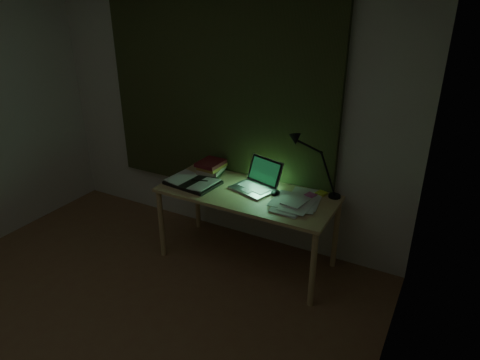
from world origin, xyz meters
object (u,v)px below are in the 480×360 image
Objects in this scene: open_textbook at (193,182)px; loose_papers at (290,200)px; desk_lamp at (337,167)px; desk at (247,227)px; book_stack at (211,168)px; laptop at (252,177)px.

open_textbook reaches higher than loose_papers.
desk_lamp is (1.13, 0.33, 0.24)m from open_textbook.
loose_papers is (0.85, 0.10, -0.01)m from open_textbook.
book_stack reaches higher than desk.
book_stack reaches higher than loose_papers.
book_stack is at bearing -177.76° from laptop.
book_stack is at bearing 169.37° from loose_papers.
open_textbook is 1.15× the size of loose_papers.
open_textbook is at bearing -148.30° from laptop.
book_stack is (-0.45, 0.18, 0.39)m from desk.
desk_lamp is (1.11, 0.07, 0.20)m from book_stack.
laptop is at bearing 20.71° from open_textbook.
open_textbook is 1.81× the size of book_stack.
laptop is 0.89× the size of open_textbook.
desk is 2.77× the size of desk_lamp.
desk_lamp reaches higher than book_stack.
desk is 3.93× the size of loose_papers.
laptop is 0.37m from loose_papers.
desk is 3.83× the size of laptop.
desk is 0.63m from book_stack.
book_stack is at bearing -179.83° from desk_lamp.
desk_lamp is at bearing 33.88° from laptop.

